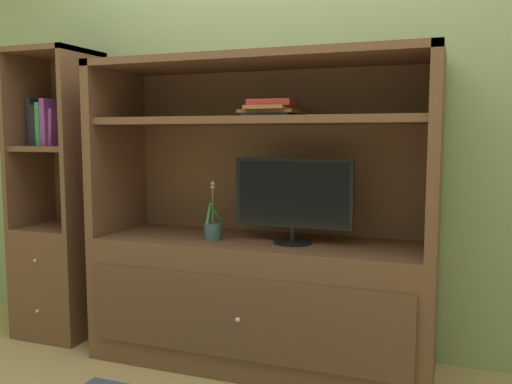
{
  "coord_description": "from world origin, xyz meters",
  "views": [
    {
      "loc": [
        0.92,
        -2.13,
        1.18
      ],
      "look_at": [
        0.0,
        0.35,
        0.9
      ],
      "focal_mm": 37.77,
      "sensor_mm": 36.0,
      "label": 1
    }
  ],
  "objects_px": {
    "tv_monitor": "(293,197)",
    "potted_plant": "(213,229)",
    "magazine_stack": "(273,109)",
    "upright_book_row": "(47,124)",
    "media_console": "(260,269)",
    "bookshelf_tall": "(62,240)"
  },
  "relations": [
    {
      "from": "media_console",
      "to": "potted_plant",
      "type": "bearing_deg",
      "value": -160.47
    },
    {
      "from": "potted_plant",
      "to": "bookshelf_tall",
      "type": "height_order",
      "value": "bookshelf_tall"
    },
    {
      "from": "media_console",
      "to": "potted_plant",
      "type": "relative_size",
      "value": 5.63
    },
    {
      "from": "tv_monitor",
      "to": "potted_plant",
      "type": "distance_m",
      "value": 0.45
    },
    {
      "from": "media_console",
      "to": "upright_book_row",
      "type": "height_order",
      "value": "media_console"
    },
    {
      "from": "media_console",
      "to": "potted_plant",
      "type": "distance_m",
      "value": 0.31
    },
    {
      "from": "media_console",
      "to": "magazine_stack",
      "type": "distance_m",
      "value": 0.81
    },
    {
      "from": "potted_plant",
      "to": "upright_book_row",
      "type": "relative_size",
      "value": 1.12
    },
    {
      "from": "potted_plant",
      "to": "media_console",
      "type": "bearing_deg",
      "value": 19.53
    },
    {
      "from": "bookshelf_tall",
      "to": "potted_plant",
      "type": "bearing_deg",
      "value": -4.61
    },
    {
      "from": "upright_book_row",
      "to": "tv_monitor",
      "type": "bearing_deg",
      "value": -0.94
    },
    {
      "from": "magazine_stack",
      "to": "media_console",
      "type": "bearing_deg",
      "value": 174.27
    },
    {
      "from": "media_console",
      "to": "bookshelf_tall",
      "type": "distance_m",
      "value": 1.25
    },
    {
      "from": "bookshelf_tall",
      "to": "upright_book_row",
      "type": "bearing_deg",
      "value": -172.45
    },
    {
      "from": "media_console",
      "to": "magazine_stack",
      "type": "relative_size",
      "value": 4.89
    },
    {
      "from": "potted_plant",
      "to": "upright_book_row",
      "type": "height_order",
      "value": "upright_book_row"
    },
    {
      "from": "tv_monitor",
      "to": "magazine_stack",
      "type": "height_order",
      "value": "magazine_stack"
    },
    {
      "from": "magazine_stack",
      "to": "bookshelf_tall",
      "type": "relative_size",
      "value": 0.21
    },
    {
      "from": "magazine_stack",
      "to": "upright_book_row",
      "type": "xyz_separation_m",
      "value": [
        -1.39,
        0.0,
        -0.06
      ]
    },
    {
      "from": "potted_plant",
      "to": "bookshelf_tall",
      "type": "xyz_separation_m",
      "value": [
        -1.03,
        0.08,
        -0.14
      ]
    },
    {
      "from": "tv_monitor",
      "to": "potted_plant",
      "type": "relative_size",
      "value": 1.93
    },
    {
      "from": "media_console",
      "to": "upright_book_row",
      "type": "bearing_deg",
      "value": -179.73
    }
  ]
}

